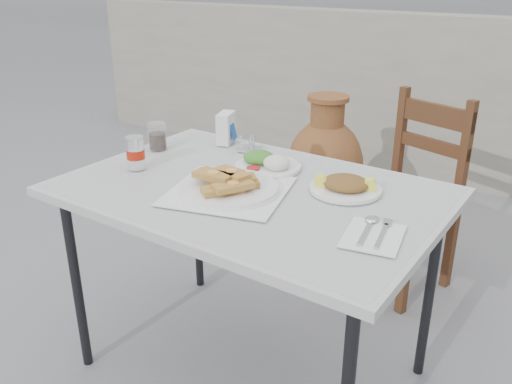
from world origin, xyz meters
The scene contains 13 objects.
ground centered at (0.00, 0.00, 0.00)m, with size 80.00×80.00×0.00m, color slate.
cafe_table centered at (0.16, -0.06, 0.75)m, with size 1.36×0.96×0.80m.
pide_plate centered at (0.12, -0.14, 0.84)m, with size 0.47×0.47×0.08m.
salad_rice_plate centered at (0.11, 0.13, 0.83)m, with size 0.25×0.25×0.06m.
salad_chopped_plate centered at (0.46, 0.08, 0.82)m, with size 0.25×0.25×0.05m.
soda_can centered at (-0.31, -0.13, 0.87)m, with size 0.07×0.07×0.13m.
cola_glass centered at (-0.40, 0.09, 0.85)m, with size 0.08×0.08×0.11m.
napkin_holder centered at (-0.20, 0.32, 0.87)m, with size 0.09×0.12×0.13m.
condiment_caddy centered at (-0.06, 0.28, 0.83)m, with size 0.11×0.10×0.07m.
cutlery_napkin centered at (0.66, -0.18, 0.81)m, with size 0.19×0.23×0.02m.
chair centered at (0.46, 0.91, 0.50)m, with size 0.55×0.55×0.97m.
terracotta_urn centered at (-0.16, 1.30, 0.38)m, with size 0.47×0.47×0.82m.
back_wall centered at (0.00, 2.50, 0.60)m, with size 6.00×0.25×1.20m, color gray.
Camera 1 is at (1.10, -1.56, 1.53)m, focal length 38.00 mm.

